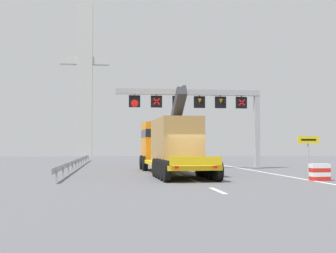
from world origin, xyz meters
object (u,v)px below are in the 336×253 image
(crash_barrier_striped, at_px, (320,172))
(bridge_pylon_distant, at_px, (85,77))
(exit_sign_yellow, at_px, (308,145))
(heavy_haul_truck_yellow, at_px, (169,144))
(overhead_lane_gantry, at_px, (205,104))

(crash_barrier_striped, relative_size, bridge_pylon_distant, 0.04)
(crash_barrier_striped, bearing_deg, exit_sign_yellow, 70.00)
(heavy_haul_truck_yellow, distance_m, bridge_pylon_distant, 55.37)
(heavy_haul_truck_yellow, height_order, bridge_pylon_distant, bridge_pylon_distant)
(overhead_lane_gantry, distance_m, heavy_haul_truck_yellow, 7.22)
(overhead_lane_gantry, xyz_separation_m, bridge_pylon_distant, (-12.48, 47.86, 9.34))
(crash_barrier_striped, bearing_deg, overhead_lane_gantry, 105.30)
(bridge_pylon_distant, bearing_deg, heavy_haul_truck_yellow, -80.56)
(overhead_lane_gantry, xyz_separation_m, exit_sign_yellow, (5.77, -6.47, -3.33))
(exit_sign_yellow, xyz_separation_m, bridge_pylon_distant, (-18.24, 54.33, 12.67))
(heavy_haul_truck_yellow, relative_size, exit_sign_yellow, 5.62)
(bridge_pylon_distant, bearing_deg, crash_barrier_striped, -75.24)
(heavy_haul_truck_yellow, bearing_deg, crash_barrier_striped, -46.14)
(heavy_haul_truck_yellow, distance_m, crash_barrier_striped, 10.39)
(heavy_haul_truck_yellow, bearing_deg, overhead_lane_gantry, 55.68)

